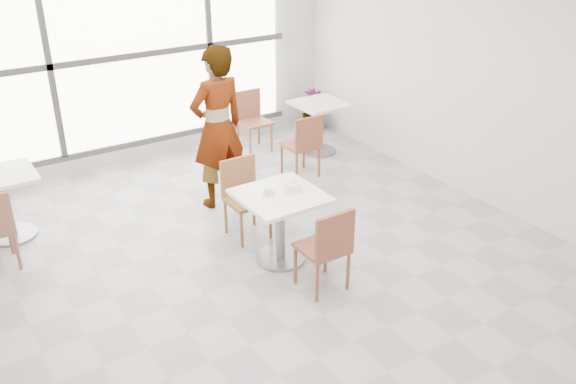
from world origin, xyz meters
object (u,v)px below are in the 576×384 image
bg_table_right (319,120)px  coffee_cup (268,192)px  main_table (280,215)px  bg_table_left (5,197)px  plant_right (313,111)px  chair_near (328,245)px  bg_chair_right_near (304,142)px  chair_far (243,192)px  bg_chair_right_far (251,116)px  person (218,128)px  oatmeal_bowl (292,187)px

bg_table_right → coffee_cup: bearing=-135.5°
main_table → bg_table_left: bearing=137.7°
bg_table_right → plant_right: (0.45, 0.78, -0.16)m
chair_near → bg_chair_right_near: size_ratio=1.00×
chair_far → plant_right: size_ratio=1.32×
bg_chair_right_near → bg_chair_right_far: same height
person → bg_table_right: bearing=-167.5°
chair_near → chair_far: size_ratio=1.00×
bg_table_right → bg_table_left: bearing=-177.8°
person → bg_table_right: 2.14m
bg_chair_right_near → coffee_cup: bearing=45.7°
chair_near → bg_chair_right_near: 2.62m
chair_near → plant_right: bearing=-123.6°
bg_table_left → bg_chair_right_near: 3.63m
bg_table_right → plant_right: 0.92m
chair_near → plant_right: chair_near is taller
oatmeal_bowl → bg_chair_right_near: bearing=52.0°
bg_table_left → plant_right: bg_table_left is taller
chair_near → person: person is taller
chair_far → bg_table_left: (-2.20, 1.34, -0.01)m
main_table → bg_table_left: same height
person → bg_chair_right_near: (1.27, 0.07, -0.47)m
oatmeal_bowl → bg_chair_right_near: (1.22, 1.56, -0.29)m
person → bg_chair_right_far: (1.21, 1.34, -0.47)m
coffee_cup → bg_chair_right_far: bearing=63.1°
chair_near → bg_table_right: size_ratio=1.16×
chair_near → bg_chair_right_far: size_ratio=1.00×
coffee_cup → bg_table_left: (-2.13, 1.97, -0.29)m
oatmeal_bowl → plant_right: (2.37, 2.97, -0.46)m
oatmeal_bowl → bg_chair_right_far: bg_chair_right_far is taller
coffee_cup → person: size_ratio=0.08×
bg_chair_right_near → plant_right: (1.15, 1.41, -0.17)m
bg_chair_right_far → coffee_cup: bearing=-116.9°
chair_near → chair_far: same height
main_table → bg_chair_right_far: 3.12m
chair_near → coffee_cup: bearing=-77.7°
main_table → bg_table_right: size_ratio=1.07×
main_table → chair_far: bearing=92.9°
chair_near → oatmeal_bowl: size_ratio=4.14×
coffee_cup → bg_table_right: coffee_cup is taller
bg_table_right → bg_chair_right_near: 0.93m
chair_far → chair_near: bearing=-85.8°
coffee_cup → bg_table_left: 2.91m
bg_chair_right_near → chair_far: bearing=31.9°
chair_far → oatmeal_bowl: chair_far is taller
oatmeal_bowl → bg_chair_right_near: bg_chair_right_near is taller
chair_near → bg_table_right: (1.99, 2.90, -0.01)m
coffee_cup → bg_chair_right_near: size_ratio=0.18×
chair_near → person: size_ratio=0.45×
chair_near → chair_far: bearing=-85.8°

